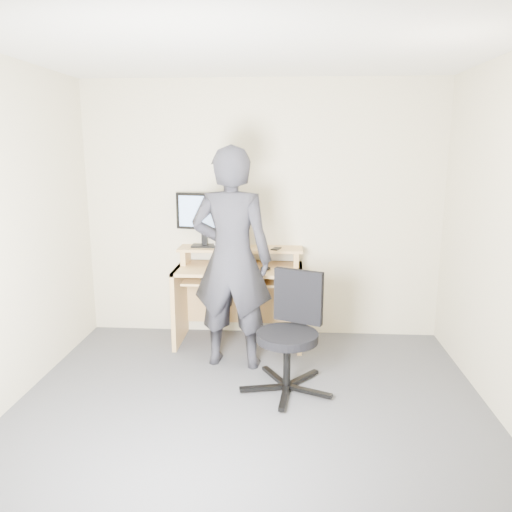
# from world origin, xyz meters

# --- Properties ---
(ground) EXTENTS (3.50, 3.50, 0.00)m
(ground) POSITION_xyz_m (0.00, 0.00, 0.00)
(ground) COLOR #58595E
(ground) RESTS_ON ground
(back_wall) EXTENTS (3.50, 0.02, 2.50)m
(back_wall) POSITION_xyz_m (0.00, 1.75, 1.25)
(back_wall) COLOR #BDB596
(back_wall) RESTS_ON ground
(ceiling) EXTENTS (3.50, 3.50, 0.02)m
(ceiling) POSITION_xyz_m (0.00, 0.00, 2.50)
(ceiling) COLOR white
(ceiling) RESTS_ON back_wall
(desk) EXTENTS (1.20, 0.60, 0.91)m
(desk) POSITION_xyz_m (-0.20, 1.53, 0.55)
(desk) COLOR #DEAE6C
(desk) RESTS_ON ground
(monitor) EXTENTS (0.55, 0.16, 0.52)m
(monitor) POSITION_xyz_m (-0.56, 1.62, 1.22)
(monitor) COLOR black
(monitor) RESTS_ON desk
(external_drive) EXTENTS (0.10, 0.14, 0.20)m
(external_drive) POSITION_xyz_m (-0.21, 1.63, 1.01)
(external_drive) COLOR black
(external_drive) RESTS_ON desk
(travel_mug) EXTENTS (0.11, 0.11, 0.19)m
(travel_mug) POSITION_xyz_m (-0.18, 1.63, 1.01)
(travel_mug) COLOR #BABBBF
(travel_mug) RESTS_ON desk
(smartphone) EXTENTS (0.10, 0.14, 0.01)m
(smartphone) POSITION_xyz_m (0.15, 1.54, 0.92)
(smartphone) COLOR black
(smartphone) RESTS_ON desk
(charger) EXTENTS (0.05, 0.05, 0.03)m
(charger) POSITION_xyz_m (-0.32, 1.55, 0.93)
(charger) COLOR black
(charger) RESTS_ON desk
(headphones) EXTENTS (0.16, 0.16, 0.06)m
(headphones) POSITION_xyz_m (-0.38, 1.65, 0.92)
(headphones) COLOR silver
(headphones) RESTS_ON desk
(keyboard) EXTENTS (0.49, 0.31, 0.03)m
(keyboard) POSITION_xyz_m (-0.31, 1.36, 0.67)
(keyboard) COLOR black
(keyboard) RESTS_ON desk
(mouse) EXTENTS (0.11, 0.08, 0.04)m
(mouse) POSITION_xyz_m (0.06, 1.35, 0.77)
(mouse) COLOR black
(mouse) RESTS_ON desk
(office_chair) EXTENTS (0.72, 0.70, 0.90)m
(office_chair) POSITION_xyz_m (0.29, 0.54, 0.49)
(office_chair) COLOR black
(office_chair) RESTS_ON ground
(person) EXTENTS (0.74, 0.53, 1.89)m
(person) POSITION_xyz_m (-0.21, 0.96, 0.94)
(person) COLOR black
(person) RESTS_ON ground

